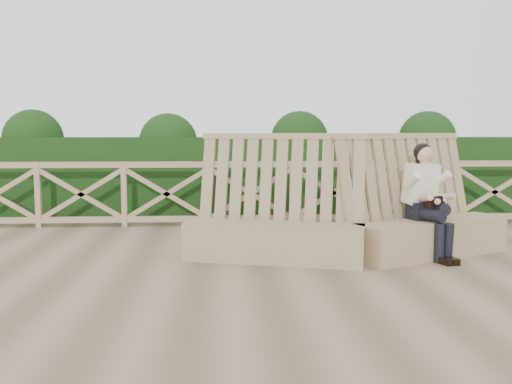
{
  "coord_description": "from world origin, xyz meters",
  "views": [
    {
      "loc": [
        -0.47,
        -6.19,
        1.59
      ],
      "look_at": [
        -0.09,
        0.4,
        0.9
      ],
      "focal_mm": 40.0,
      "sensor_mm": 36.0,
      "label": 1
    }
  ],
  "objects": [
    {
      "name": "bench",
      "position": [
        1.18,
        0.9,
        0.4
      ],
      "size": [
        4.3,
        1.65,
        1.61
      ],
      "rotation": [
        0.0,
        0.0,
        0.02
      ],
      "color": "#876E4D",
      "rests_on": "ground"
    },
    {
      "name": "guardrail",
      "position": [
        0.0,
        3.5,
        0.55
      ],
      "size": [
        10.1,
        0.09,
        1.1
      ],
      "color": "#937855",
      "rests_on": "ground"
    },
    {
      "name": "hedge",
      "position": [
        0.0,
        4.7,
        0.75
      ],
      "size": [
        12.0,
        1.2,
        1.5
      ],
      "primitive_type": "cube",
      "color": "black",
      "rests_on": "ground"
    },
    {
      "name": "woman",
      "position": [
        2.13,
        0.9,
        0.78
      ],
      "size": [
        0.55,
        0.92,
        1.46
      ],
      "rotation": [
        0.0,
        0.0,
        0.36
      ],
      "color": "black",
      "rests_on": "ground"
    },
    {
      "name": "ground",
      "position": [
        0.0,
        0.0,
        0.0
      ],
      "size": [
        60.0,
        60.0,
        0.0
      ],
      "primitive_type": "plane",
      "color": "brown",
      "rests_on": "ground"
    }
  ]
}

